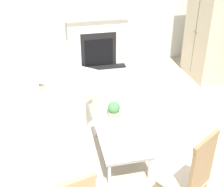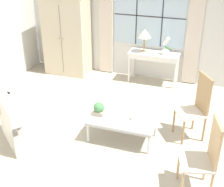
{
  "view_description": "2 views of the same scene",
  "coord_description": "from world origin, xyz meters",
  "px_view_note": "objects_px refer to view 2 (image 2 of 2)",
  "views": [
    {
      "loc": [
        3.55,
        -0.56,
        3.0
      ],
      "look_at": [
        -0.12,
        0.24,
        0.85
      ],
      "focal_mm": 50.0,
      "sensor_mm": 36.0,
      "label": 1
    },
    {
      "loc": [
        1.47,
        -3.99,
        3.2
      ],
      "look_at": [
        0.04,
        0.22,
        0.89
      ],
      "focal_mm": 50.0,
      "sensor_mm": 36.0,
      "label": 2
    }
  ],
  "objects_px": {
    "armchair_upholstered": "(32,124)",
    "accent_chair_wooden": "(206,154)",
    "potted_orchid": "(166,47)",
    "console_table": "(154,57)",
    "pillar_candle": "(133,117)",
    "potted_plant_small": "(99,109)",
    "table_lamp": "(145,34)",
    "side_chair_wooden": "(197,104)",
    "armoire": "(67,33)",
    "coffee_table": "(122,121)"
  },
  "relations": [
    {
      "from": "table_lamp",
      "to": "armchair_upholstered",
      "type": "bearing_deg",
      "value": -113.23
    },
    {
      "from": "console_table",
      "to": "pillar_candle",
      "type": "height_order",
      "value": "console_table"
    },
    {
      "from": "potted_plant_small",
      "to": "table_lamp",
      "type": "bearing_deg",
      "value": 85.72
    },
    {
      "from": "potted_plant_small",
      "to": "pillar_candle",
      "type": "height_order",
      "value": "potted_plant_small"
    },
    {
      "from": "potted_orchid",
      "to": "armchair_upholstered",
      "type": "distance_m",
      "value": 3.43
    },
    {
      "from": "armoire",
      "to": "coffee_table",
      "type": "xyz_separation_m",
      "value": [
        2.14,
        -2.36,
        -0.65
      ]
    },
    {
      "from": "coffee_table",
      "to": "table_lamp",
      "type": "bearing_deg",
      "value": 95.56
    },
    {
      "from": "armoire",
      "to": "armchair_upholstered",
      "type": "bearing_deg",
      "value": -76.8
    },
    {
      "from": "armoire",
      "to": "pillar_candle",
      "type": "bearing_deg",
      "value": -44.98
    },
    {
      "from": "console_table",
      "to": "potted_orchid",
      "type": "bearing_deg",
      "value": -2.12
    },
    {
      "from": "console_table",
      "to": "accent_chair_wooden",
      "type": "xyz_separation_m",
      "value": [
        1.38,
        -3.23,
        -0.03
      ]
    },
    {
      "from": "potted_orchid",
      "to": "coffee_table",
      "type": "height_order",
      "value": "potted_orchid"
    },
    {
      "from": "console_table",
      "to": "accent_chair_wooden",
      "type": "relative_size",
      "value": 1.04
    },
    {
      "from": "coffee_table",
      "to": "accent_chair_wooden",
      "type": "bearing_deg",
      "value": -29.86
    },
    {
      "from": "console_table",
      "to": "accent_chair_wooden",
      "type": "height_order",
      "value": "accent_chair_wooden"
    },
    {
      "from": "table_lamp",
      "to": "armchair_upholstered",
      "type": "xyz_separation_m",
      "value": [
        -1.25,
        -2.9,
        -0.89
      ]
    },
    {
      "from": "armoire",
      "to": "coffee_table",
      "type": "bearing_deg",
      "value": -47.72
    },
    {
      "from": "potted_orchid",
      "to": "pillar_candle",
      "type": "bearing_deg",
      "value": -92.06
    },
    {
      "from": "accent_chair_wooden",
      "to": "armchair_upholstered",
      "type": "bearing_deg",
      "value": 173.22
    },
    {
      "from": "table_lamp",
      "to": "coffee_table",
      "type": "bearing_deg",
      "value": -84.44
    },
    {
      "from": "armchair_upholstered",
      "to": "side_chair_wooden",
      "type": "height_order",
      "value": "side_chair_wooden"
    },
    {
      "from": "table_lamp",
      "to": "accent_chair_wooden",
      "type": "bearing_deg",
      "value": -63.42
    },
    {
      "from": "pillar_candle",
      "to": "side_chair_wooden",
      "type": "bearing_deg",
      "value": 25.41
    },
    {
      "from": "accent_chair_wooden",
      "to": "potted_plant_small",
      "type": "bearing_deg",
      "value": 156.22
    },
    {
      "from": "console_table",
      "to": "accent_chair_wooden",
      "type": "bearing_deg",
      "value": -66.95
    },
    {
      "from": "table_lamp",
      "to": "potted_plant_small",
      "type": "distance_m",
      "value": 2.54
    },
    {
      "from": "table_lamp",
      "to": "potted_orchid",
      "type": "distance_m",
      "value": 0.57
    },
    {
      "from": "armoire",
      "to": "side_chair_wooden",
      "type": "bearing_deg",
      "value": -29.43
    },
    {
      "from": "armchair_upholstered",
      "to": "console_table",
      "type": "bearing_deg",
      "value": 62.71
    },
    {
      "from": "armchair_upholstered",
      "to": "accent_chair_wooden",
      "type": "relative_size",
      "value": 1.16
    },
    {
      "from": "accent_chair_wooden",
      "to": "potted_plant_small",
      "type": "relative_size",
      "value": 4.77
    },
    {
      "from": "armoire",
      "to": "side_chair_wooden",
      "type": "relative_size",
      "value": 1.75
    },
    {
      "from": "armoire",
      "to": "pillar_candle",
      "type": "height_order",
      "value": "armoire"
    },
    {
      "from": "console_table",
      "to": "side_chair_wooden",
      "type": "distance_m",
      "value": 2.26
    },
    {
      "from": "armoire",
      "to": "table_lamp",
      "type": "distance_m",
      "value": 1.91
    },
    {
      "from": "potted_orchid",
      "to": "coffee_table",
      "type": "bearing_deg",
      "value": -96.34
    },
    {
      "from": "armchair_upholstered",
      "to": "accent_chair_wooden",
      "type": "distance_m",
      "value": 2.91
    },
    {
      "from": "potted_orchid",
      "to": "armchair_upholstered",
      "type": "height_order",
      "value": "potted_orchid"
    },
    {
      "from": "potted_orchid",
      "to": "table_lamp",
      "type": "bearing_deg",
      "value": 177.84
    },
    {
      "from": "side_chair_wooden",
      "to": "pillar_candle",
      "type": "bearing_deg",
      "value": -154.59
    },
    {
      "from": "side_chair_wooden",
      "to": "potted_plant_small",
      "type": "height_order",
      "value": "side_chair_wooden"
    },
    {
      "from": "coffee_table",
      "to": "console_table",
      "type": "bearing_deg",
      "value": 89.8
    },
    {
      "from": "potted_orchid",
      "to": "console_table",
      "type": "bearing_deg",
      "value": 177.88
    },
    {
      "from": "coffee_table",
      "to": "pillar_candle",
      "type": "xyz_separation_m",
      "value": [
        0.18,
        0.03,
        0.09
      ]
    },
    {
      "from": "table_lamp",
      "to": "pillar_candle",
      "type": "relative_size",
      "value": 4.35
    },
    {
      "from": "armchair_upholstered",
      "to": "pillar_candle",
      "type": "xyz_separation_m",
      "value": [
        1.67,
        0.49,
        0.18
      ]
    },
    {
      "from": "table_lamp",
      "to": "coffee_table",
      "type": "relative_size",
      "value": 0.46
    },
    {
      "from": "armoire",
      "to": "potted_orchid",
      "type": "bearing_deg",
      "value": 1.74
    },
    {
      "from": "armoire",
      "to": "potted_plant_small",
      "type": "relative_size",
      "value": 8.63
    },
    {
      "from": "table_lamp",
      "to": "potted_plant_small",
      "type": "bearing_deg",
      "value": -94.28
    }
  ]
}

